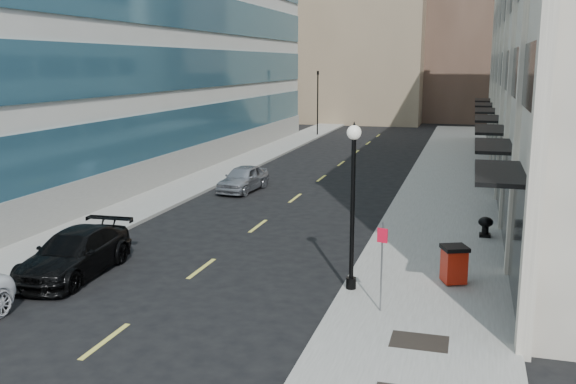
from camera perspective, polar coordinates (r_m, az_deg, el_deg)
The scene contains 16 objects.
ground at distance 15.64m, azimuth -19.90°, elevation -15.28°, with size 160.00×160.00×0.00m, color black.
sidewalk_right at distance 31.91m, azimuth 13.74°, elevation -1.17°, with size 5.00×80.00×0.15m, color gray.
sidewalk_left at distance 35.26m, azimuth -9.60°, elevation 0.18°, with size 3.00×80.00×0.15m, color gray.
building_left at distance 45.46m, azimuth -17.26°, elevation 14.89°, with size 16.14×46.00×20.00m.
skyline_tan_near at distance 80.47m, azimuth 7.25°, elevation 16.43°, with size 14.00×18.00×28.00m, color #927C5F.
skyline_tan_far at distance 92.07m, azimuth 1.84°, elevation 14.00°, with size 12.00×14.00×22.00m, color #927C5F.
skyline_stone at distance 77.81m, azimuth 23.57°, elevation 12.82°, with size 10.00×14.00×20.00m, color beige.
grate_far at distance 16.42m, azimuth 11.60°, elevation -12.88°, with size 1.40×1.00×0.01m, color black.
road_centerline at distance 30.22m, azimuth -0.86°, elevation -1.67°, with size 0.15×68.20×0.01m.
traffic_signal at distance 60.82m, azimuth 2.67°, elevation 10.34°, with size 0.66×0.66×6.98m.
car_black_pickup at distance 22.16m, azimuth -18.43°, elevation -5.20°, with size 2.05×5.05×1.47m, color black.
car_silver_sedan at distance 34.79m, azimuth -4.01°, elevation 1.21°, with size 1.65×4.09×1.39m, color #989BA0.
trash_bin at distance 20.48m, azimuth 14.54°, elevation -6.15°, with size 0.96×0.96×1.20m.
lamppost at distance 18.88m, azimuth 5.79°, elevation -0.03°, with size 0.42×0.42×5.06m.
sign_post at distance 17.59m, azimuth 8.35°, elevation -5.52°, with size 0.29×0.11×2.52m.
urn_planter at distance 26.26m, azimuth 17.15°, elevation -2.80°, with size 0.57×0.57×0.79m.
Camera 1 is at (8.54, -11.17, 6.85)m, focal length 40.00 mm.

